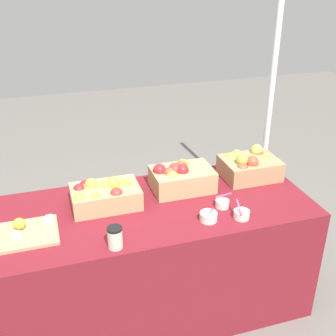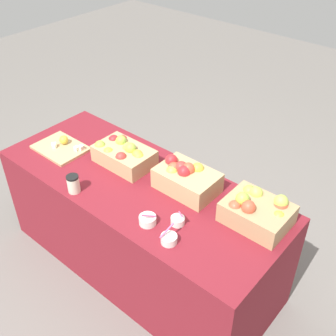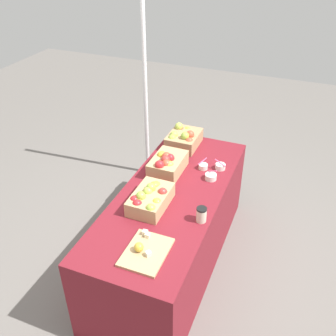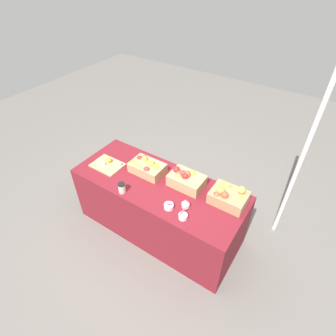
{
  "view_description": "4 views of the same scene",
  "coord_description": "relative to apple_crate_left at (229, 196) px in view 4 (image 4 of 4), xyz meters",
  "views": [
    {
      "loc": [
        -0.49,
        -1.99,
        2.0
      ],
      "look_at": [
        0.15,
        0.06,
        0.94
      ],
      "focal_mm": 45.5,
      "sensor_mm": 36.0,
      "label": 1
    },
    {
      "loc": [
        1.44,
        -1.41,
        2.33
      ],
      "look_at": [
        0.17,
        0.08,
        0.89
      ],
      "focal_mm": 44.58,
      "sensor_mm": 36.0,
      "label": 2
    },
    {
      "loc": [
        -2.22,
        -0.86,
        2.53
      ],
      "look_at": [
        -0.03,
        0.02,
        0.98
      ],
      "focal_mm": 40.9,
      "sensor_mm": 36.0,
      "label": 3
    },
    {
      "loc": [
        1.25,
        -1.69,
        2.7
      ],
      "look_at": [
        0.09,
        0.05,
        0.95
      ],
      "focal_mm": 28.77,
      "sensor_mm": 36.0,
      "label": 4
    }
  ],
  "objects": [
    {
      "name": "table",
      "position": [
        -0.73,
        -0.17,
        -0.45
      ],
      "size": [
        1.9,
        0.76,
        0.74
      ],
      "primitive_type": "cube",
      "color": "maroon",
      "rests_on": "ground_plane"
    },
    {
      "name": "tent_pole",
      "position": [
        0.46,
        0.59,
        0.27
      ],
      "size": [
        0.04,
        0.04,
        2.18
      ],
      "primitive_type": "cylinder",
      "color": "white",
      "rests_on": "ground_plane"
    },
    {
      "name": "apple_crate_middle",
      "position": [
        -0.47,
        -0.03,
        0.0
      ],
      "size": [
        0.36,
        0.24,
        0.18
      ],
      "color": "tan",
      "rests_on": "table"
    },
    {
      "name": "apple_crate_right",
      "position": [
        -0.94,
        -0.08,
        -0.0
      ],
      "size": [
        0.38,
        0.24,
        0.16
      ],
      "color": "tan",
      "rests_on": "table"
    },
    {
      "name": "sample_bowl_far",
      "position": [
        -0.26,
        -0.43,
        -0.05
      ],
      "size": [
        0.09,
        0.1,
        0.1
      ],
      "color": "silver",
      "rests_on": "table"
    },
    {
      "name": "coffee_cup",
      "position": [
        -0.96,
        -0.48,
        -0.02
      ],
      "size": [
        0.07,
        0.07,
        0.11
      ],
      "color": "beige",
      "rests_on": "table"
    },
    {
      "name": "ground_plane",
      "position": [
        -0.73,
        -0.17,
        -0.82
      ],
      "size": [
        10.0,
        10.0,
        0.0
      ],
      "primitive_type": "plane",
      "color": "slate"
    },
    {
      "name": "cutting_board_front",
      "position": [
        -1.38,
        -0.24,
        -0.06
      ],
      "size": [
        0.35,
        0.26,
        0.08
      ],
      "color": "tan",
      "rests_on": "table"
    },
    {
      "name": "sample_bowl_near",
      "position": [
        -0.44,
        -0.4,
        -0.05
      ],
      "size": [
        0.09,
        0.09,
        0.09
      ],
      "color": "silver",
      "rests_on": "table"
    },
    {
      "name": "apple_crate_left",
      "position": [
        0.0,
        0.0,
        0.0
      ],
      "size": [
        0.35,
        0.27,
        0.18
      ],
      "color": "tan",
      "rests_on": "table"
    },
    {
      "name": "sample_bowl_mid",
      "position": [
        -0.31,
        -0.29,
        -0.05
      ],
      "size": [
        0.09,
        0.08,
        0.09
      ],
      "color": "silver",
      "rests_on": "table"
    }
  ]
}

